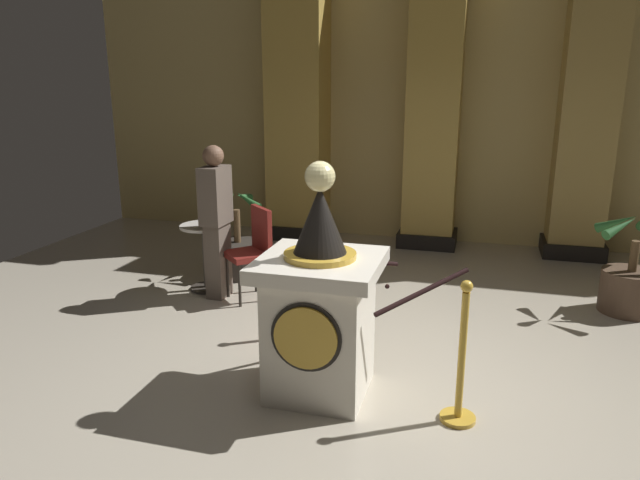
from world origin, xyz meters
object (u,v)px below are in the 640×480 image
object	(u,v)px
cafe_chair_red	(254,245)
pedestal_clock	(320,309)
potted_palm_right	(630,282)
stanchion_near	(461,374)
potted_palm_left	(238,253)
bystander_guest	(216,219)
cafe_table	(205,249)
stanchion_far	(331,296)

from	to	relation	value
cafe_chair_red	pedestal_clock	bearing A→B (deg)	-54.63
pedestal_clock	potted_palm_right	distance (m)	3.41
stanchion_near	cafe_chair_red	size ratio (longest dim) A/B	1.04
potted_palm_left	potted_palm_right	size ratio (longest dim) A/B	1.00
potted_palm_left	potted_palm_right	bearing A→B (deg)	0.02
potted_palm_left	cafe_chair_red	bearing A→B (deg)	-53.83
bystander_guest	cafe_table	xyz separation A→B (m)	(-0.22, 0.15, -0.38)
stanchion_far	bystander_guest	world-z (taller)	bystander_guest
stanchion_far	cafe_table	xyz separation A→B (m)	(-1.60, 0.75, 0.10)
pedestal_clock	potted_palm_left	size ratio (longest dim) A/B	1.62
potted_palm_right	cafe_chair_red	bearing A→B (deg)	-170.29
potted_palm_left	cafe_chair_red	distance (m)	0.84
stanchion_near	potted_palm_right	distance (m)	2.85
potted_palm_right	bystander_guest	distance (m)	4.16
stanchion_near	cafe_chair_red	xyz separation A→B (m)	(-2.17, 1.78, 0.23)
cafe_table	pedestal_clock	bearing A→B (deg)	-44.56
bystander_guest	cafe_table	bearing A→B (deg)	145.84
potted_palm_right	bystander_guest	world-z (taller)	bystander_guest
stanchion_far	potted_palm_right	xyz separation A→B (m)	(2.69, 1.28, -0.05)
stanchion_near	bystander_guest	size ratio (longest dim) A/B	0.62
pedestal_clock	cafe_chair_red	xyz separation A→B (m)	(-1.17, 1.65, -0.07)
stanchion_near	stanchion_far	size ratio (longest dim) A/B	0.96
stanchion_far	bystander_guest	distance (m)	1.57
cafe_chair_red	bystander_guest	bearing A→B (deg)	-171.78
cafe_table	bystander_guest	bearing A→B (deg)	-34.16
bystander_guest	cafe_chair_red	size ratio (longest dim) A/B	1.66
stanchion_far	potted_palm_right	size ratio (longest dim) A/B	0.98
stanchion_far	cafe_chair_red	world-z (taller)	stanchion_far
potted_palm_right	bystander_guest	xyz separation A→B (m)	(-4.07, -0.69, 0.53)
stanchion_near	stanchion_far	bearing A→B (deg)	136.30
stanchion_near	cafe_table	size ratio (longest dim) A/B	1.37
bystander_guest	potted_palm_right	bearing A→B (deg)	9.57
pedestal_clock	stanchion_near	size ratio (longest dim) A/B	1.70
stanchion_near	bystander_guest	bearing A→B (deg)	145.94
cafe_chair_red	stanchion_near	bearing A→B (deg)	-39.34
pedestal_clock	stanchion_near	world-z (taller)	pedestal_clock
potted_palm_left	cafe_table	bearing A→B (deg)	-104.99
potted_palm_left	bystander_guest	xyz separation A→B (m)	(0.08, -0.68, 0.57)
pedestal_clock	bystander_guest	bearing A→B (deg)	134.20
pedestal_clock	cafe_table	bearing A→B (deg)	135.44
bystander_guest	cafe_chair_red	distance (m)	0.47
pedestal_clock	cafe_chair_red	size ratio (longest dim) A/B	1.76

